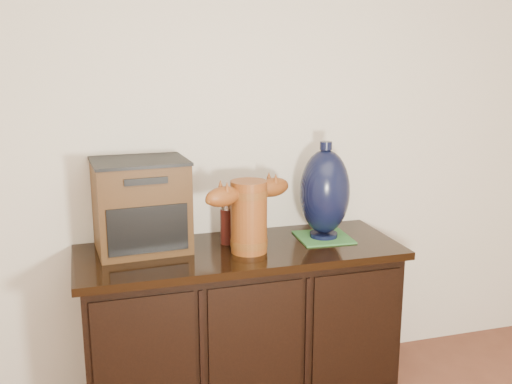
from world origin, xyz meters
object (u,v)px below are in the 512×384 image
object	(u,v)px
tv_radio	(141,205)
spray_can	(227,224)
terracotta_vessel	(249,212)
sideboard	(240,324)
lamp_base	(325,192)

from	to	relation	value
tv_radio	spray_can	xyz separation A→B (m)	(0.39, -0.03, -0.11)
tv_radio	terracotta_vessel	bearing A→B (deg)	-24.51
sideboard	terracotta_vessel	world-z (taller)	terracotta_vessel
sideboard	spray_can	size ratio (longest dim) A/B	7.62
tv_radio	lamp_base	world-z (taller)	lamp_base
sideboard	terracotta_vessel	size ratio (longest dim) A/B	3.27
tv_radio	spray_can	distance (m)	0.40
lamp_base	spray_can	world-z (taller)	lamp_base
sideboard	tv_radio	xyz separation A→B (m)	(-0.42, 0.12, 0.57)
terracotta_vessel	tv_radio	world-z (taller)	tv_radio
sideboard	lamp_base	bearing A→B (deg)	4.74
tv_radio	lamp_base	distance (m)	0.85
terracotta_vessel	lamp_base	xyz separation A→B (m)	(0.39, 0.09, 0.04)
sideboard	spray_can	bearing A→B (deg)	111.81
terracotta_vessel	spray_can	world-z (taller)	terracotta_vessel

